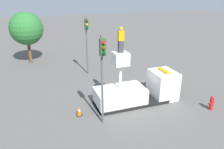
{
  "coord_description": "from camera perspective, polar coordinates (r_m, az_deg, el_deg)",
  "views": [
    {
      "loc": [
        -6.46,
        -13.52,
        8.27
      ],
      "look_at": [
        -1.89,
        -0.92,
        2.95
      ],
      "focal_mm": 35.0,
      "sensor_mm": 36.0,
      "label": 1
    }
  ],
  "objects": [
    {
      "name": "worker",
      "position": [
        14.98,
        2.33,
        9.0
      ],
      "size": [
        0.4,
        0.26,
        1.75
      ],
      "color": "#38383D",
      "rests_on": "bucket_truck"
    },
    {
      "name": "ground_plane",
      "position": [
        17.12,
        4.93,
        -7.33
      ],
      "size": [
        120.0,
        120.0,
        0.0
      ],
      "primitive_type": "plane",
      "color": "#565451"
    },
    {
      "name": "bucket_truck",
      "position": [
        16.93,
        6.82,
        -4.31
      ],
      "size": [
        6.44,
        2.21,
        4.11
      ],
      "color": "black",
      "rests_on": "ground"
    },
    {
      "name": "traffic_light_pole",
      "position": [
        12.8,
        -2.49,
        2.61
      ],
      "size": [
        0.34,
        0.57,
        5.81
      ],
      "color": "#515156",
      "rests_on": "ground"
    },
    {
      "name": "traffic_cone_rear",
      "position": [
        15.53,
        -8.59,
        -9.4
      ],
      "size": [
        0.41,
        0.41,
        0.69
      ],
      "color": "black",
      "rests_on": "ground"
    },
    {
      "name": "tree_left_bg",
      "position": [
        26.89,
        -21.47,
        11.06
      ],
      "size": [
        3.7,
        3.7,
        5.88
      ],
      "color": "brown",
      "rests_on": "ground"
    },
    {
      "name": "traffic_light_across",
      "position": [
        21.59,
        -6.65,
        10.21
      ],
      "size": [
        0.34,
        0.57,
        5.73
      ],
      "color": "#515156",
      "rests_on": "ground"
    },
    {
      "name": "fire_hydrant",
      "position": [
        17.46,
        24.56,
        -6.79
      ],
      "size": [
        0.52,
        0.28,
        1.09
      ],
      "color": "red",
      "rests_on": "ground"
    }
  ]
}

